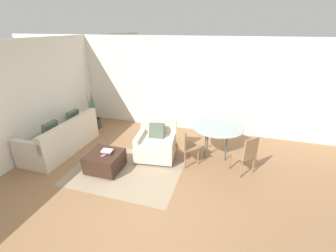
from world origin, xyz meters
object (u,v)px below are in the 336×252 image
(armchair, at_px, (156,144))
(tv_remote_primary, at_px, (106,149))
(dining_chair_near_right, at_px, (246,153))
(couch, at_px, (62,139))
(tv_remote_secondary, at_px, (104,155))
(dining_chair_near_left, at_px, (184,144))
(ottoman, at_px, (105,161))
(potted_plant, at_px, (94,120))
(book_stack, at_px, (107,151))
(dining_table, at_px, (218,129))

(armchair, height_order, tv_remote_primary, armchair)
(tv_remote_primary, relative_size, dining_chair_near_right, 0.17)
(armchair, relative_size, dining_chair_near_right, 1.12)
(couch, xyz_separation_m, tv_remote_secondary, (1.57, -0.56, 0.12))
(armchair, distance_m, tv_remote_secondary, 1.29)
(dining_chair_near_left, height_order, dining_chair_near_right, same)
(ottoman, height_order, dining_chair_near_left, dining_chair_near_left)
(ottoman, height_order, tv_remote_primary, tv_remote_primary)
(couch, xyz_separation_m, potted_plant, (-0.03, 1.47, -0.04))
(potted_plant, distance_m, dining_chair_near_right, 4.72)
(couch, relative_size, ottoman, 2.79)
(ottoman, xyz_separation_m, dining_chair_near_left, (1.64, 0.75, 0.29))
(potted_plant, bearing_deg, dining_chair_near_right, -14.88)
(couch, distance_m, book_stack, 1.66)
(book_stack, bearing_deg, dining_chair_near_right, 13.59)
(couch, distance_m, tv_remote_secondary, 1.67)
(armchair, distance_m, potted_plant, 2.71)
(tv_remote_primary, bearing_deg, armchair, 34.84)
(book_stack, bearing_deg, ottoman, -147.12)
(couch, xyz_separation_m, ottoman, (1.53, -0.48, -0.08))
(tv_remote_secondary, distance_m, dining_chair_near_left, 1.80)
(dining_chair_near_right, bearing_deg, tv_remote_primary, -169.53)
(armchair, distance_m, tv_remote_primary, 1.20)
(armchair, bearing_deg, ottoman, -136.52)
(dining_chair_near_right, bearing_deg, potted_plant, 165.12)
(ottoman, distance_m, potted_plant, 2.51)
(dining_chair_near_left, bearing_deg, ottoman, -155.56)
(tv_remote_secondary, height_order, potted_plant, potted_plant)
(tv_remote_primary, distance_m, tv_remote_secondary, 0.27)
(tv_remote_secondary, bearing_deg, tv_remote_primary, 112.89)
(book_stack, bearing_deg, potted_plant, 130.35)
(couch, height_order, dining_table, couch)
(potted_plant, height_order, dining_table, potted_plant)
(book_stack, height_order, dining_chair_near_right, dining_chair_near_right)
(potted_plant, relative_size, dining_chair_near_right, 1.37)
(tv_remote_primary, xyz_separation_m, potted_plant, (-1.50, 1.77, -0.16))
(book_stack, bearing_deg, tv_remote_secondary, -101.95)
(book_stack, relative_size, potted_plant, 0.20)
(ottoman, relative_size, dining_chair_near_right, 0.80)
(armchair, bearing_deg, dining_chair_near_right, -3.34)
(couch, bearing_deg, armchair, 8.89)
(tv_remote_primary, relative_size, dining_chair_near_left, 0.17)
(tv_remote_primary, xyz_separation_m, dining_chair_near_right, (3.05, 0.56, 0.09))
(ottoman, bearing_deg, book_stack, 32.88)
(couch, xyz_separation_m, book_stack, (1.59, -0.44, 0.15))
(ottoman, relative_size, potted_plant, 0.59)
(armchair, relative_size, tv_remote_primary, 6.74)
(couch, bearing_deg, dining_chair_near_left, 4.72)
(ottoman, height_order, dining_chair_near_right, dining_chair_near_right)
(ottoman, distance_m, dining_chair_near_right, 3.09)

